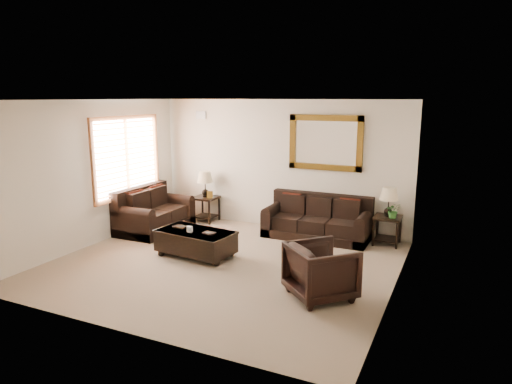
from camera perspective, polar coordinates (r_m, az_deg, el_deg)
The scene contains 11 objects.
room at distance 7.40m, azimuth -4.22°, elevation 0.91°, with size 5.51×5.01×2.71m.
window at distance 9.64m, azimuth -15.81°, elevation 4.23°, with size 0.07×1.96×1.66m.
mirror at distance 9.22m, azimuth 8.66°, elevation 6.10°, with size 1.50×0.06×1.10m.
air_vent at distance 10.38m, azimuth -6.90°, elevation 9.53°, with size 0.25×0.02×0.18m, color #999999.
sofa at distance 9.15m, azimuth 7.70°, elevation -3.77°, with size 2.06×0.89×0.84m.
loveseat at distance 9.80m, azimuth -12.78°, elevation -2.74°, with size 0.96×1.62×0.91m.
end_table_left at distance 10.21m, azimuth -6.35°, elevation 0.38°, with size 0.51×0.51×1.13m.
end_table_right at distance 8.88m, azimuth 16.21°, elevation -1.87°, with size 0.50×0.50×1.10m.
coffee_table at distance 8.09m, azimuth -7.56°, elevation -6.01°, with size 1.42×0.87×0.57m.
armchair at distance 6.45m, azimuth 8.14°, elevation -9.44°, with size 0.82×0.77×0.84m, color black.
potted_plant at distance 8.79m, azimuth 16.80°, elevation -2.44°, with size 0.26×0.29×0.23m, color #24561D.
Camera 1 is at (3.54, -6.35, 2.74)m, focal length 32.00 mm.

